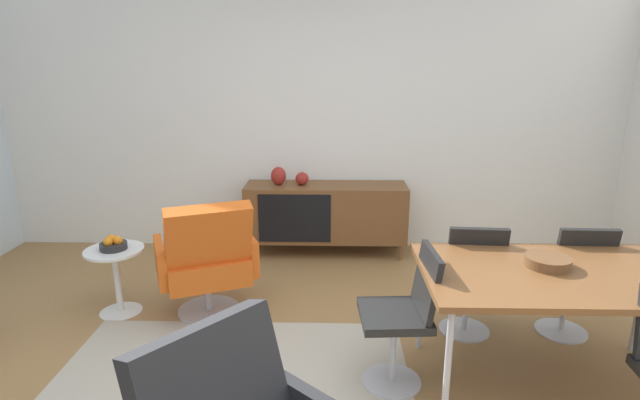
% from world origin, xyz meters
% --- Properties ---
extents(ground_plane, '(8.32, 8.32, 0.00)m').
position_xyz_m(ground_plane, '(0.00, 0.00, 0.00)').
color(ground_plane, '#9E7242').
extents(wall_back, '(6.80, 0.12, 2.80)m').
position_xyz_m(wall_back, '(0.00, 2.60, 1.40)').
color(wall_back, white).
rests_on(wall_back, ground_plane).
extents(sideboard, '(1.60, 0.45, 0.72)m').
position_xyz_m(sideboard, '(0.15, 2.30, 0.44)').
color(sideboard, brown).
rests_on(sideboard, ground_plane).
extents(vase_cobalt, '(0.13, 0.13, 0.13)m').
position_xyz_m(vase_cobalt, '(-0.08, 2.30, 0.78)').
color(vase_cobalt, maroon).
rests_on(vase_cobalt, sideboard).
extents(vase_sculptural_dark, '(0.15, 0.15, 0.18)m').
position_xyz_m(vase_sculptural_dark, '(-0.31, 2.30, 0.81)').
color(vase_sculptural_dark, maroon).
rests_on(vase_sculptural_dark, sideboard).
extents(dining_table, '(1.60, 0.90, 0.74)m').
position_xyz_m(dining_table, '(1.54, 0.17, 0.70)').
color(dining_table, brown).
rests_on(dining_table, ground_plane).
extents(wooden_bowl_on_table, '(0.26, 0.26, 0.06)m').
position_xyz_m(wooden_bowl_on_table, '(1.47, 0.24, 0.77)').
color(wooden_bowl_on_table, brown).
rests_on(wooden_bowl_on_table, dining_table).
extents(dining_chair_back_left, '(0.43, 0.45, 0.86)m').
position_xyz_m(dining_chair_back_left, '(1.18, 0.73, 0.47)').
color(dining_chair_back_left, black).
rests_on(dining_chair_back_left, ground_plane).
extents(dining_chair_back_right, '(0.41, 0.43, 0.86)m').
position_xyz_m(dining_chair_back_right, '(1.89, 0.73, 0.47)').
color(dining_chair_back_right, black).
rests_on(dining_chair_back_right, ground_plane).
extents(dining_chair_near_window, '(0.45, 0.42, 0.86)m').
position_xyz_m(dining_chair_near_window, '(0.65, 0.18, 0.47)').
color(dining_chair_near_window, black).
rests_on(dining_chair_near_window, ground_plane).
extents(lounge_chair_red, '(0.86, 0.83, 0.95)m').
position_xyz_m(lounge_chair_red, '(-0.72, 0.98, 0.47)').
color(lounge_chair_red, '#D85919').
rests_on(lounge_chair_red, ground_plane).
extents(side_table_round, '(0.44, 0.44, 0.52)m').
position_xyz_m(side_table_round, '(-1.44, 1.02, 0.32)').
color(side_table_round, white).
rests_on(side_table_round, ground_plane).
extents(fruit_bowl, '(0.20, 0.20, 0.11)m').
position_xyz_m(fruit_bowl, '(-1.44, 1.02, 0.56)').
color(fruit_bowl, '#262628').
rests_on(fruit_bowl, side_table_round).
extents(area_rug, '(2.20, 1.70, 0.01)m').
position_xyz_m(area_rug, '(-0.40, 0.01, 0.00)').
color(area_rug, '#B7AD99').
rests_on(area_rug, ground_plane).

